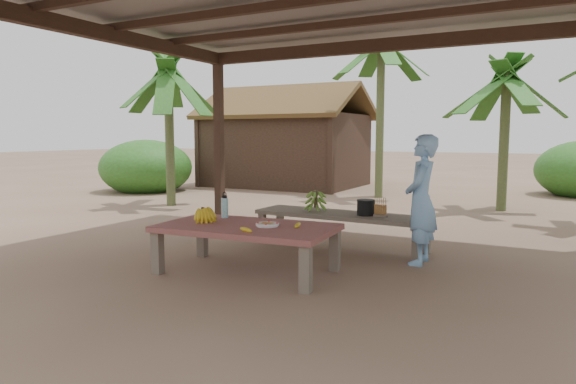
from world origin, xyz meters
The scene contains 17 objects.
ground centered at (0.00, 0.00, 0.00)m, with size 80.00×80.00×0.00m, color brown.
pavilion centered at (-0.01, -0.01, 2.78)m, with size 6.60×5.60×2.95m.
work_table centered at (-0.48, -0.51, 0.43)m, with size 1.87×1.13×0.50m.
bench centered at (-0.04, 1.02, 0.39)m, with size 2.22×0.69×0.45m.
ripe_banana_bunch centered at (-1.01, -0.54, 0.58)m, with size 0.28×0.24×0.17m, color yellow, non-canonical shape.
plate centered at (-0.25, -0.48, 0.52)m, with size 0.24×0.24×0.04m.
loose_banana_front centered at (-0.27, -0.84, 0.52)m, with size 0.04×0.14×0.04m, color yellow.
loose_banana_side centered at (0.05, -0.38, 0.52)m, with size 0.04×0.14×0.04m, color yellow.
water_flask centered at (-0.95, -0.21, 0.62)m, with size 0.08×0.08×0.29m.
green_banana_stalk centered at (-0.40, 1.03, 0.59)m, with size 0.25×0.25×0.29m, color #598C2D, non-canonical shape.
cooking_pot centered at (0.29, 1.00, 0.54)m, with size 0.22×0.22×0.18m, color black.
skewer_rack centered at (0.49, 0.95, 0.57)m, with size 0.18×0.08×0.24m, color #A57F47, non-canonical shape.
woman centered at (1.03, 0.69, 0.72)m, with size 0.52×0.34×1.44m, color #6F9DD1.
hut centered at (-4.50, 8.00, 1.10)m, with size 4.40×3.43×2.85m.
banana_plant_n centered at (1.44, 5.48, 2.29)m, with size 1.80×1.80×2.77m.
banana_plant_nw centered at (-1.28, 6.45, 3.24)m, with size 1.80×1.80×3.75m.
banana_plant_w centered at (-4.62, 3.16, 2.44)m, with size 1.80×1.80×2.92m.
Camera 1 is at (2.34, -4.95, 1.42)m, focal length 32.00 mm.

